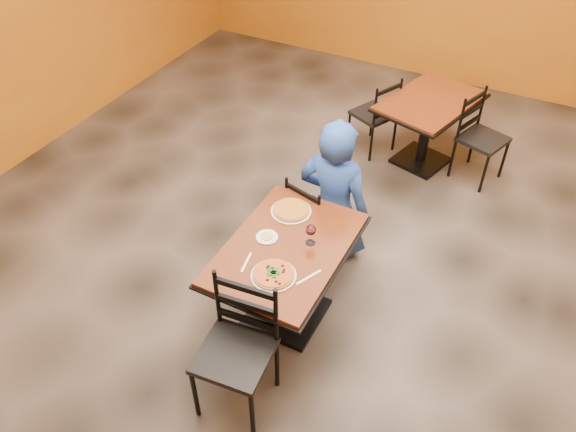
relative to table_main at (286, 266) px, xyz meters
The scene contains 17 objects.
floor 0.75m from the table_main, 90.00° to the left, with size 7.00×8.00×0.01m, color black.
table_main is the anchor object (origin of this frame).
table_second 2.54m from the table_main, 82.95° to the left, with size 1.00×1.25×0.75m.
chair_main_near 0.82m from the table_main, 86.45° to the right, with size 0.45×0.45×1.01m, color black, non-canonical shape.
chair_main_far 0.77m from the table_main, 98.66° to the left, with size 0.38×0.38×0.83m, color black, non-canonical shape.
chair_second_left 2.54m from the table_main, 95.97° to the left, with size 0.39×0.39×0.86m, color black, non-canonical shape.
chair_second_right 2.67m from the table_main, 70.62° to the left, with size 0.41×0.41×0.90m, color black, non-canonical shape.
diner 0.89m from the table_main, 90.20° to the left, with size 0.64×0.42×1.31m, color #1C499A.
plate_main 0.36m from the table_main, 79.05° to the right, with size 0.31×0.31×0.01m, color white.
pizza_main 0.37m from the table_main, 79.05° to the right, with size 0.28×0.28×0.02m, color maroon.
plate_far 0.43m from the table_main, 111.88° to the left, with size 0.31×0.31×0.01m, color white.
pizza_far 0.44m from the table_main, 111.88° to the left, with size 0.28×0.28×0.02m, color gold.
side_plate 0.26m from the table_main, behind, with size 0.16×0.16×0.01m, color white.
dip 0.27m from the table_main, behind, with size 0.09×0.09×0.01m, color tan.
wine_glass 0.33m from the table_main, 40.60° to the left, with size 0.08×0.08×0.18m, color white, non-canonical shape.
fork 0.37m from the table_main, 122.95° to the right, with size 0.01×0.19×0.00m, color silver.
knife 0.39m from the table_main, 35.49° to the right, with size 0.01×0.21×0.00m, color silver.
Camera 1 is at (1.35, -3.08, 3.56)m, focal length 35.51 mm.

